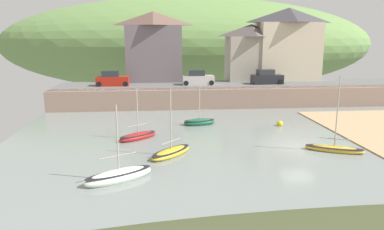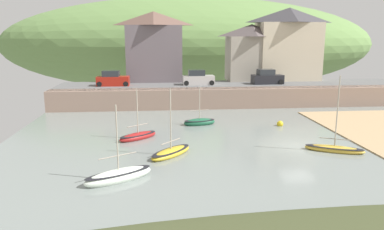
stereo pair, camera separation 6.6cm
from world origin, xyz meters
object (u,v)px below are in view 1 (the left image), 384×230
sailboat_tall_mast (199,122)px  parked_car_by_wall (198,79)px  fishing_boat_green (171,152)px  waterfront_building_right (288,44)px  sailboat_far_left (334,148)px  parked_car_near_slipway (112,79)px  mooring_buoy (280,124)px  waterfront_building_left (154,46)px  rowboat_small_beached (119,176)px  sailboat_white_hull (138,136)px  parked_car_end_of_row (267,78)px  waterfront_building_centre (251,52)px

sailboat_tall_mast → parked_car_by_wall: bearing=71.7°
fishing_boat_green → parked_car_by_wall: 22.52m
waterfront_building_right → sailboat_far_left: (-5.51, -26.67, -7.35)m
parked_car_near_slipway → mooring_buoy: size_ratio=6.63×
parked_car_near_slipway → sailboat_tall_mast: bearing=-50.4°
sailboat_tall_mast → mooring_buoy: bearing=-21.7°
waterfront_building_right → parked_car_by_wall: waterfront_building_right is taller
waterfront_building_right → waterfront_building_left: bearing=180.0°
waterfront_building_right → rowboat_small_beached: bearing=-124.5°
sailboat_far_left → parked_car_by_wall: (-8.02, 22.17, 2.97)m
sailboat_white_hull → mooring_buoy: sailboat_white_hull is taller
parked_car_by_wall → parked_car_end_of_row: 9.26m
sailboat_tall_mast → fishing_boat_green: size_ratio=0.77×
sailboat_white_hull → parked_car_end_of_row: bearing=7.8°
sailboat_tall_mast → mooring_buoy: 7.94m
parked_car_near_slipway → parked_car_by_wall: bearing=1.3°
rowboat_small_beached → waterfront_building_centre: bearing=32.5°
sailboat_far_left → parked_car_end_of_row: size_ratio=1.41×
sailboat_white_hull → parked_car_near_slipway: bearing=64.4°
sailboat_tall_mast → mooring_buoy: sailboat_tall_mast is taller
parked_car_by_wall → mooring_buoy: bearing=-64.8°
waterfront_building_centre → rowboat_small_beached: (-15.93, -30.98, -6.12)m
sailboat_white_hull → sailboat_tall_mast: bearing=0.3°
sailboat_white_hull → sailboat_tall_mast: size_ratio=1.13×
waterfront_building_centre → mooring_buoy: bearing=-94.8°
parked_car_end_of_row → sailboat_far_left: bearing=-97.7°
rowboat_small_beached → sailboat_far_left: bearing=-15.0°
rowboat_small_beached → parked_car_near_slipway: (-3.22, 26.48, 2.90)m
fishing_boat_green → mooring_buoy: fishing_boat_green is taller
sailboat_far_left → parked_car_by_wall: sailboat_far_left is taller
rowboat_small_beached → fishing_boat_green: fishing_boat_green is taller
waterfront_building_right → mooring_buoy: size_ratio=16.34×
waterfront_building_centre → rowboat_small_beached: size_ratio=1.61×
sailboat_white_hull → parked_car_end_of_row: 23.85m
parked_car_end_of_row → waterfront_building_centre: bearing=99.5°
rowboat_small_beached → sailboat_tall_mast: rowboat_small_beached is taller
sailboat_white_hull → waterfront_building_centre: bearing=16.3°
sailboat_white_hull → parked_car_by_wall: bearing=29.0°
rowboat_small_beached → mooring_buoy: bearing=11.3°
sailboat_tall_mast → fishing_boat_green: (-3.21, -9.47, -0.03)m
rowboat_small_beached → sailboat_far_left: sailboat_far_left is taller
waterfront_building_centre → parked_car_by_wall: (-8.13, -4.50, -3.22)m
parked_car_near_slipway → sailboat_far_left: bearing=-48.1°
rowboat_small_beached → parked_car_by_wall: (7.80, 26.48, 2.90)m
waterfront_building_left → parked_car_end_of_row: waterfront_building_left is taller
rowboat_small_beached → sailboat_tall_mast: size_ratio=1.24×
rowboat_small_beached → fishing_boat_green: (3.37, 4.60, -0.07)m
parked_car_near_slipway → parked_car_by_wall: same height
rowboat_small_beached → parked_car_by_wall: bearing=43.3°
waterfront_building_centre → sailboat_far_left: 27.38m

